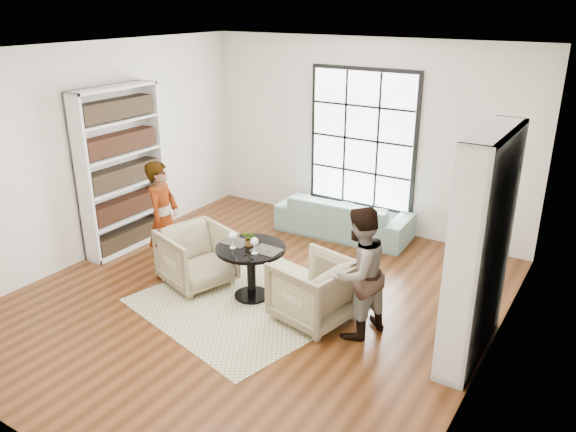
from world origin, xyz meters
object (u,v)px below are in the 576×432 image
Objects in this scene: flower_centerpiece at (250,238)px; armchair_left at (197,257)px; armchair_right at (314,290)px; wine_glass_left at (232,237)px; wine_glass_right at (254,242)px; pedestal_table at (251,261)px; person_right at (358,273)px; person_left at (163,219)px; sofa at (344,216)px.

armchair_left is at bearing -172.87° from flower_centerpiece.
armchair_right is 1.18m from wine_glass_left.
pedestal_table is at bearing 139.60° from wine_glass_right.
wine_glass_left is 1.02× the size of wine_glass_right.
wine_glass_right reaches higher than flower_centerpiece.
armchair_left is 0.56× the size of person_right.
person_left is at bearing 178.12° from wine_glass_right.
armchair_left is 0.69m from person_left.
pedestal_table is 0.40m from wine_glass_left.
sofa is 10.40× the size of flower_centerpiece.
wine_glass_right is (0.09, -2.56, 0.53)m from sofa.
wine_glass_left is at bearing -69.63° from person_right.
wine_glass_left reaches higher than wine_glass_right.
person_right is at bearing 3.19° from wine_glass_left.
wine_glass_left reaches higher than sofa.
wine_glass_right is (0.96, -0.05, 0.46)m from armchair_left.
flower_centerpiece is at bearing 48.72° from wine_glass_left.
sofa is at bearing 88.07° from flower_centerpiece.
person_left is at bearing -175.79° from flower_centerpiece.
person_left is at bearing 177.05° from wine_glass_left.
sofa is 1.40× the size of person_right.
person_right is at bearing -71.47° from armchair_left.
person_right is at bearing -1.77° from pedestal_table.
person_right is 7.17× the size of wine_glass_left.
wine_glass_left is (-0.22, -2.57, 0.53)m from sofa.
wine_glass_left is at bearing -77.65° from armchair_left.
flower_centerpiece is (1.34, 0.10, -0.00)m from person_left.
flower_centerpiece is (-0.95, 0.07, 0.41)m from armchair_right.
flower_centerpiece is at bearing -82.39° from armchair_right.
armchair_left is 4.14× the size of flower_centerpiece.
pedestal_table is 0.41× the size of sofa.
flower_centerpiece is (-0.08, -2.41, 0.48)m from sofa.
flower_centerpiece is at bearing -104.47° from person_left.
wine_glass_right is at bearing -69.39° from person_right.
person_right is (2.83, 0.03, -0.04)m from person_left.
person_left reaches higher than sofa.
person_left is (-0.55, -0.00, 0.41)m from armchair_left.
wine_glass_left is at bearing -73.41° from armchair_right.
sofa is at bearing -133.11° from person_right.
person_right reaches higher than wine_glass_left.
wine_glass_right is at bearing 2.17° from wine_glass_left.
wine_glass_left reaches higher than armchair_left.
armchair_right is (1.73, 0.03, -0.00)m from armchair_left.
armchair_right is at bearing 4.81° from wine_glass_left.
person_right is (0.55, 0.00, 0.37)m from armchair_right.
person_left is at bearing -72.23° from person_right.
armchair_right is at bearing -2.83° from pedestal_table.
pedestal_table is 2.44m from sofa.
pedestal_table is 1.03× the size of armchair_right.
wine_glass_left is (1.20, -0.06, 0.05)m from person_left.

